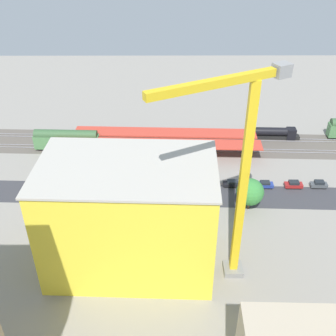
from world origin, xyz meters
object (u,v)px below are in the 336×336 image
platform_canopy_far (165,133)px  construction_building (129,218)px  locomotive (274,133)px  parked_car_1 (294,185)px  parked_car_4 (208,185)px  platform_canopy_near (156,143)px  parked_car_3 (232,184)px  box_truck_0 (172,211)px  freight_coach_far (66,139)px  street_tree_1 (106,193)px  box_truck_2 (175,208)px  box_truck_1 (154,206)px  tower_crane (238,173)px  parked_car_2 (265,185)px  street_tree_0 (250,192)px  parked_car_0 (319,185)px  traffic_light (45,169)px  street_tree_2 (146,193)px  parked_car_5 (176,184)px

platform_canopy_far → construction_building: bearing=82.0°
locomotive → parked_car_1: locomotive is taller
parked_car_4 → construction_building: bearing=55.0°
platform_canopy_near → construction_building: size_ratio=1.89×
locomotive → parked_car_3: 29.58m
parked_car_1 → box_truck_0: size_ratio=0.46×
freight_coach_far → street_tree_1: bearing=118.6°
box_truck_2 → parked_car_3: bearing=-143.6°
box_truck_1 → parked_car_1: bearing=-164.3°
parked_car_3 → tower_crane: size_ratio=0.12×
parked_car_2 → street_tree_0: 10.89m
platform_canopy_far → freight_coach_far: bearing=4.8°
tower_crane → street_tree_0: size_ratio=5.11×
parked_car_1 → construction_building: bearing=32.6°
street_tree_0 → street_tree_1: street_tree_0 is taller
platform_canopy_near → locomotive: (-35.12, -10.55, -2.50)m
parked_car_0 → box_truck_0: 38.25m
traffic_light → parked_car_3: bearing=178.3°
construction_building → street_tree_0: construction_building is taller
freight_coach_far → box_truck_0: bearing=134.7°
locomotive → parked_car_3: size_ratio=3.16×
freight_coach_far → parked_car_4: (-38.75, 18.95, -2.49)m
locomotive → tower_crane: tower_crane is taller
platform_canopy_far → traffic_light: bearing=33.3°
parked_car_4 → street_tree_1: (24.26, 7.62, 3.33)m
parked_car_0 → box_truck_1: bearing=13.4°
street_tree_1 → street_tree_2: size_ratio=0.88×
platform_canopy_far → street_tree_2: street_tree_2 is taller
parked_car_1 → parked_car_4: parked_car_4 is taller
parked_car_3 → street_tree_2: size_ratio=0.68×
parked_car_5 → construction_building: 28.51m
platform_canopy_near → street_tree_2: street_tree_2 is taller
parked_car_0 → parked_car_3: 21.45m
platform_canopy_near → locomotive: locomotive is taller
platform_canopy_far → box_truck_0: (-1.72, 32.38, -2.62)m
platform_canopy_near → parked_car_0: platform_canopy_near is taller
parked_car_1 → box_truck_1: bearing=15.7°
parked_car_0 → parked_car_1: parked_car_0 is taller
locomotive → parked_car_2: locomotive is taller
platform_canopy_near → platform_canopy_far: bearing=-110.2°
platform_canopy_near → box_truck_2: 25.67m
parked_car_3 → parked_car_4: (6.07, 0.55, 0.06)m
parked_car_3 → box_truck_2: size_ratio=0.48×
platform_canopy_far → parked_car_5: 21.27m
parked_car_2 → parked_car_4: (14.07, 0.11, 0.05)m
parked_car_3 → parked_car_2: bearing=176.8°
locomotive → parked_car_0: size_ratio=3.65×
platform_canopy_far → parked_car_5: bearing=97.5°
parked_car_5 → tower_crane: bearing=107.9°
construction_building → street_tree_0: 31.03m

